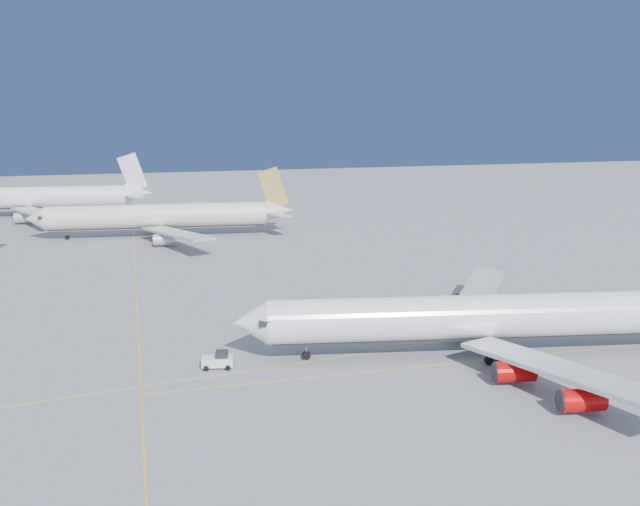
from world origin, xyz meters
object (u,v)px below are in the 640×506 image
(airliner_etihad, at_px, (164,216))
(airliner_third, at_px, (33,198))
(pushback_tug, at_px, (218,360))
(airliner_virgin, at_px, (489,317))

(airliner_etihad, bearing_deg, airliner_third, 135.51)
(airliner_etihad, xyz_separation_m, pushback_tug, (2.09, -92.22, -4.14))
(airliner_virgin, xyz_separation_m, pushback_tug, (-35.20, 3.92, -3.97))
(airliner_third, bearing_deg, pushback_tug, -69.42)
(airliner_virgin, distance_m, airliner_etihad, 103.12)
(airliner_third, xyz_separation_m, pushback_tug, (36.99, -133.72, -4.50))
(airliner_third, bearing_deg, airliner_etihad, -44.81)
(airliner_etihad, bearing_deg, airliner_virgin, -63.36)
(airliner_virgin, bearing_deg, airliner_etihad, 120.72)
(airliner_etihad, distance_m, pushback_tug, 92.34)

